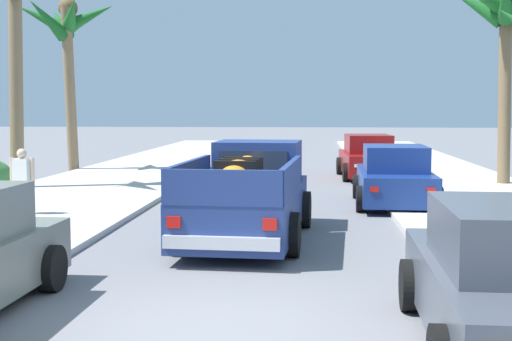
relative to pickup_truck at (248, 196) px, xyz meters
name	(u,v)px	position (x,y,z in m)	size (l,w,h in m)	color
ground_plane	(214,327)	(0.10, -5.46, -0.81)	(160.00, 160.00, 0.00)	slate
sidewalk_left	(86,192)	(-5.35, 6.54, -0.75)	(5.03, 60.00, 0.12)	beige
sidewalk_right	(467,195)	(5.55, 6.54, -0.75)	(5.03, 60.00, 0.12)	beige
curb_left	(123,192)	(-4.23, 6.54, -0.76)	(0.16, 60.00, 0.10)	silver
curb_right	(427,195)	(4.44, 6.54, -0.76)	(0.16, 60.00, 0.10)	silver
pickup_truck	(248,196)	(0.00, 0.00, 0.00)	(2.44, 5.31, 1.80)	navy
car_left_mid	(368,158)	(3.23, 11.81, -0.10)	(2.16, 4.32, 1.54)	maroon
car_right_mid	(395,178)	(3.33, 4.80, -0.10)	(2.12, 4.30, 1.54)	navy
palm_tree_left_fore	(66,32)	(-8.14, 13.11, 4.54)	(3.94, 3.46, 6.64)	#846B4C
palm_tree_right_fore	(504,15)	(7.19, 9.51, 4.56)	(3.81, 3.93, 6.56)	brown
pedestrian	(22,179)	(-5.25, 1.88, 0.10)	(0.57, 0.29, 1.59)	navy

